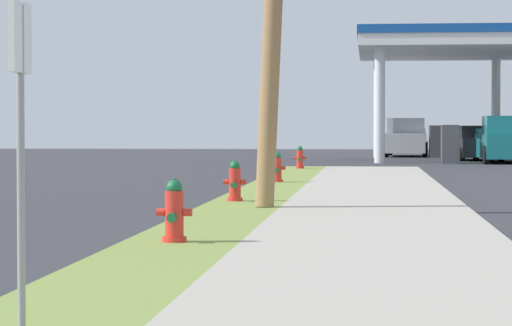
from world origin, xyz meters
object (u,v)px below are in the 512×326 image
(fire_hydrant_second, at_px, (174,214))
(street_sign_post, at_px, (20,100))
(truck_silver_at_forecourt, at_px, (407,139))
(truck_teal_on_apron, at_px, (504,141))
(fire_hydrant_third, at_px, (235,183))
(fire_hydrant_fifth, at_px, (300,159))
(fire_hydrant_fourth, at_px, (277,169))
(car_black_by_near_pump, at_px, (476,144))

(fire_hydrant_second, xyz_separation_m, street_sign_post, (0.13, -6.43, 1.19))
(truck_silver_at_forecourt, height_order, truck_teal_on_apron, same)
(fire_hydrant_third, distance_m, fire_hydrant_fifth, 17.37)
(fire_hydrant_fourth, relative_size, car_black_by_near_pump, 0.16)
(street_sign_post, distance_m, truck_silver_at_forecourt, 53.60)
(street_sign_post, distance_m, truck_teal_on_apron, 43.29)
(fire_hydrant_fourth, xyz_separation_m, truck_silver_at_forecourt, (4.21, 31.73, 0.47))
(fire_hydrant_fifth, relative_size, car_black_by_near_pump, 0.16)
(truck_silver_at_forecourt, bearing_deg, street_sign_post, -94.36)
(fire_hydrant_second, distance_m, car_black_by_near_pump, 40.62)
(fire_hydrant_second, xyz_separation_m, fire_hydrant_fifth, (-0.02, 25.05, 0.00))
(street_sign_post, xyz_separation_m, car_black_by_near_pump, (6.98, 46.42, -0.91))
(car_black_by_near_pump, distance_m, truck_silver_at_forecourt, 7.60)
(fire_hydrant_fourth, height_order, fire_hydrant_fifth, same)
(street_sign_post, bearing_deg, truck_teal_on_apron, 79.60)
(fire_hydrant_fourth, xyz_separation_m, street_sign_post, (0.13, -21.72, 1.19))
(fire_hydrant_third, height_order, street_sign_post, street_sign_post)
(fire_hydrant_second, bearing_deg, truck_teal_on_apron, 77.61)
(car_black_by_near_pump, bearing_deg, truck_teal_on_apron, -77.75)
(fire_hydrant_fourth, height_order, car_black_by_near_pump, car_black_by_near_pump)
(fire_hydrant_third, distance_m, truck_teal_on_apron, 29.61)
(fire_hydrant_third, bearing_deg, fire_hydrant_fourth, 88.68)
(fire_hydrant_third, relative_size, street_sign_post, 0.35)
(fire_hydrant_fifth, relative_size, truck_teal_on_apron, 0.14)
(fire_hydrant_second, bearing_deg, car_black_by_near_pump, 79.92)
(fire_hydrant_second, relative_size, fire_hydrant_fourth, 1.00)
(fire_hydrant_fifth, distance_m, car_black_by_near_pump, 16.56)
(street_sign_post, distance_m, car_black_by_near_pump, 46.95)
(fire_hydrant_third, bearing_deg, car_black_by_near_pump, 77.29)
(fire_hydrant_fourth, relative_size, truck_silver_at_forecourt, 0.14)
(fire_hydrant_fourth, relative_size, street_sign_post, 0.35)
(fire_hydrant_fourth, height_order, street_sign_post, street_sign_post)
(fire_hydrant_third, height_order, truck_teal_on_apron, truck_teal_on_apron)
(car_black_by_near_pump, height_order, truck_teal_on_apron, truck_teal_on_apron)
(street_sign_post, xyz_separation_m, truck_teal_on_apron, (7.81, 42.57, -0.72))
(fire_hydrant_third, bearing_deg, truck_silver_at_forecourt, 83.64)
(truck_silver_at_forecourt, bearing_deg, fire_hydrant_fourth, -97.56)
(fire_hydrant_fifth, bearing_deg, truck_teal_on_apron, 54.32)
(fire_hydrant_second, relative_size, fire_hydrant_third, 1.00)
(fire_hydrant_fourth, distance_m, fire_hydrant_fifth, 9.76)
(fire_hydrant_second, xyz_separation_m, fire_hydrant_fourth, (-0.00, 15.29, 0.00))
(street_sign_post, height_order, truck_teal_on_apron, street_sign_post)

